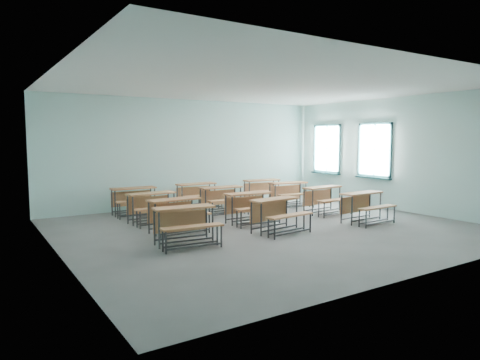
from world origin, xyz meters
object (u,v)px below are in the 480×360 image
object	(u,v)px
desk_unit_r0c0	(186,220)
desk_unit_r3c1	(198,192)
desk_unit_r1c1	(251,203)
desk_unit_r1c2	(325,196)
desk_unit_r2c1	(223,196)
desk_unit_r1c0	(177,210)
desk_unit_r3c2	(263,187)
desk_unit_r2c0	(153,203)
desk_unit_r0c2	(365,203)
desk_unit_r0c1	(278,210)
desk_unit_r2c2	(290,191)
desk_unit_r3c0	(135,197)

from	to	relation	value
desk_unit_r0c0	desk_unit_r3c1	xyz separation A→B (m)	(2.17, 3.74, 0.00)
desk_unit_r1c1	desk_unit_r3c1	xyz separation A→B (m)	(-0.07, 2.64, 0.00)
desk_unit_r1c2	desk_unit_r2c1	distance (m)	2.78
desk_unit_r1c0	desk_unit_r2c1	size ratio (longest dim) A/B	1.03
desk_unit_r1c0	desk_unit_r1c2	xyz separation A→B (m)	(4.36, -0.01, 0.00)
desk_unit_r0c0	desk_unit_r1c1	distance (m)	2.50
desk_unit_r3c2	desk_unit_r2c0	bearing A→B (deg)	-158.30
desk_unit_r2c1	desk_unit_r1c2	bearing A→B (deg)	-30.18
desk_unit_r0c0	desk_unit_r1c2	bearing A→B (deg)	18.74
desk_unit_r0c2	desk_unit_r1c2	distance (m)	1.43
desk_unit_r0c0	desk_unit_r3c2	bearing A→B (deg)	44.77
desk_unit_r0c0	desk_unit_r1c0	world-z (taller)	same
desk_unit_r3c1	desk_unit_r3c2	bearing A→B (deg)	-3.99
desk_unit_r0c2	desk_unit_r2c0	world-z (taller)	same
desk_unit_r0c2	desk_unit_r2c1	world-z (taller)	same
desk_unit_r0c1	desk_unit_r2c2	distance (m)	3.56
desk_unit_r1c2	desk_unit_r2c2	world-z (taller)	same
desk_unit_r0c2	desk_unit_r3c2	size ratio (longest dim) A/B	0.98
desk_unit_r1c1	desk_unit_r3c0	world-z (taller)	same
desk_unit_r2c2	desk_unit_r3c1	size ratio (longest dim) A/B	1.06
desk_unit_r1c0	desk_unit_r3c0	xyz separation A→B (m)	(-0.06, 2.57, 0.00)
desk_unit_r2c2	desk_unit_r3c2	distance (m)	1.11
desk_unit_r2c0	desk_unit_r3c1	world-z (taller)	same
desk_unit_r2c1	desk_unit_r3c0	world-z (taller)	same
desk_unit_r0c1	desk_unit_r3c0	world-z (taller)	same
desk_unit_r0c2	desk_unit_r2c1	xyz separation A→B (m)	(-2.28, 2.91, 0.00)
desk_unit_r0c2	desk_unit_r1c2	bearing A→B (deg)	83.95
desk_unit_r0c0	desk_unit_r2c0	distance (m)	2.39
desk_unit_r0c0	desk_unit_r2c2	xyz separation A→B (m)	(4.62, 2.53, 0.00)
desk_unit_r1c1	desk_unit_r2c2	world-z (taller)	same
desk_unit_r0c0	desk_unit_r2c1	distance (m)	3.47
desk_unit_r3c1	desk_unit_r0c1	bearing A→B (deg)	-90.96
desk_unit_r0c1	desk_unit_r2c1	world-z (taller)	same
desk_unit_r0c0	desk_unit_r1c1	world-z (taller)	same
desk_unit_r2c0	desk_unit_r3c1	xyz separation A→B (m)	(1.90, 1.37, 0.00)
desk_unit_r0c1	desk_unit_r1c1	bearing A→B (deg)	79.80
desk_unit_r1c0	desk_unit_r3c2	world-z (taller)	same
desk_unit_r0c0	desk_unit_r3c1	world-z (taller)	same
desk_unit_r0c1	desk_unit_r1c2	bearing A→B (deg)	17.94
desk_unit_r0c2	desk_unit_r2c0	bearing A→B (deg)	144.72
desk_unit_r3c0	desk_unit_r0c0	bearing A→B (deg)	-92.95
desk_unit_r1c2	desk_unit_r3c1	size ratio (longest dim) A/B	1.03
desk_unit_r1c0	desk_unit_r1c1	bearing A→B (deg)	-4.69
desk_unit_r3c0	desk_unit_r2c0	bearing A→B (deg)	-88.50
desk_unit_r3c0	desk_unit_r3c2	xyz separation A→B (m)	(4.18, -0.05, 0.00)
desk_unit_r0c0	desk_unit_r3c1	distance (m)	4.33
desk_unit_r2c0	desk_unit_r3c2	bearing A→B (deg)	12.76
desk_unit_r1c0	desk_unit_r2c1	bearing A→B (deg)	31.60
desk_unit_r0c1	desk_unit_r0c2	bearing A→B (deg)	-13.34
desk_unit_r3c0	desk_unit_r3c2	bearing A→B (deg)	0.35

